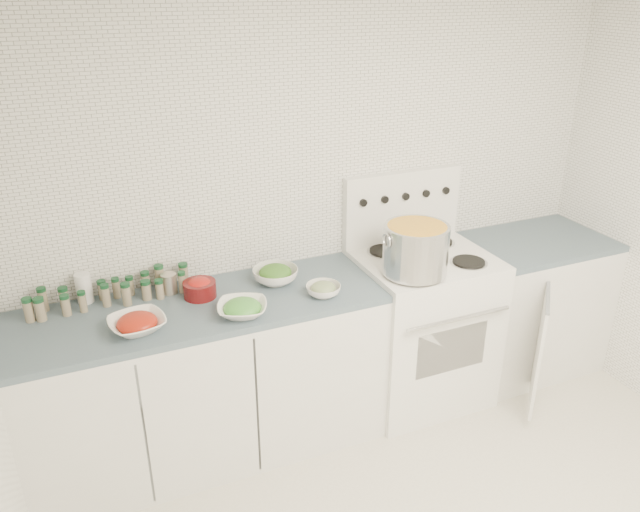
{
  "coord_description": "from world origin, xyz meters",
  "views": [
    {
      "loc": [
        -1.36,
        -1.57,
        2.41
      ],
      "look_at": [
        -0.2,
        1.14,
        1.08
      ],
      "focal_mm": 35.0,
      "sensor_mm": 36.0,
      "label": 1
    }
  ],
  "objects_px": {
    "stove": "(420,323)",
    "bowl_tomato": "(137,323)",
    "bowl_snowpea": "(242,308)",
    "stock_pot": "(416,247)"
  },
  "relations": [
    {
      "from": "stove",
      "to": "bowl_tomato",
      "type": "relative_size",
      "value": 4.63
    },
    {
      "from": "bowl_tomato",
      "to": "bowl_snowpea",
      "type": "distance_m",
      "value": 0.49
    },
    {
      "from": "bowl_tomato",
      "to": "stock_pot",
      "type": "bearing_deg",
      "value": -1.97
    },
    {
      "from": "stove",
      "to": "stock_pot",
      "type": "xyz_separation_m",
      "value": [
        -0.18,
        -0.17,
        0.59
      ]
    },
    {
      "from": "stove",
      "to": "bowl_tomato",
      "type": "xyz_separation_m",
      "value": [
        -1.63,
        -0.12,
        0.44
      ]
    },
    {
      "from": "stove",
      "to": "bowl_tomato",
      "type": "distance_m",
      "value": 1.69
    },
    {
      "from": "stove",
      "to": "bowl_snowpea",
      "type": "distance_m",
      "value": 1.23
    },
    {
      "from": "bowl_snowpea",
      "to": "stock_pot",
      "type": "bearing_deg",
      "value": 0.02
    },
    {
      "from": "stock_pot",
      "to": "bowl_snowpea",
      "type": "xyz_separation_m",
      "value": [
        -0.96,
        -0.0,
        -0.16
      ]
    },
    {
      "from": "stove",
      "to": "bowl_snowpea",
      "type": "relative_size",
      "value": 4.43
    }
  ]
}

